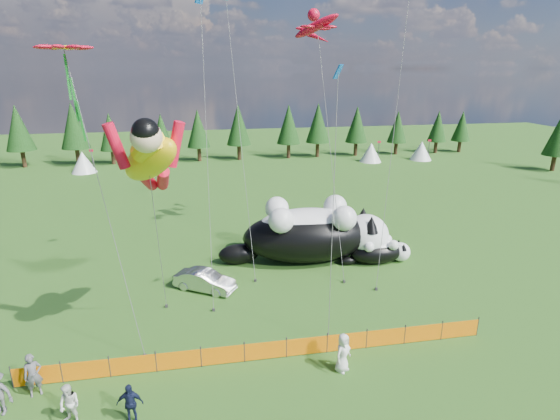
% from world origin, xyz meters
% --- Properties ---
extents(ground, '(160.00, 160.00, 0.00)m').
position_xyz_m(ground, '(0.00, 0.00, 0.00)').
color(ground, '#133B0A').
rests_on(ground, ground).
extents(safety_fence, '(22.06, 0.06, 1.10)m').
position_xyz_m(safety_fence, '(0.00, -3.00, 0.50)').
color(safety_fence, '#262626').
rests_on(safety_fence, ground).
extents(tree_line, '(90.00, 4.00, 8.00)m').
position_xyz_m(tree_line, '(0.00, 45.00, 4.00)').
color(tree_line, black).
rests_on(tree_line, ground).
extents(festival_tents, '(50.00, 3.20, 2.80)m').
position_xyz_m(festival_tents, '(11.00, 40.00, 1.40)').
color(festival_tents, white).
rests_on(festival_tents, ground).
extents(cat_large, '(12.24, 4.87, 4.42)m').
position_xyz_m(cat_large, '(5.11, 7.62, 2.10)').
color(cat_large, black).
rests_on(cat_large, ground).
extents(cat_small, '(5.12, 1.83, 1.85)m').
position_xyz_m(cat_small, '(9.56, 6.38, 0.88)').
color(cat_small, black).
rests_on(cat_small, ground).
extents(car, '(4.00, 3.14, 1.27)m').
position_xyz_m(car, '(-2.72, 4.45, 0.64)').
color(car, silver).
rests_on(car, ground).
extents(spectator_a, '(0.84, 0.71, 1.95)m').
position_xyz_m(spectator_a, '(-9.88, -3.60, 0.98)').
color(spectator_a, '#57565B').
rests_on(spectator_a, ground).
extents(spectator_b, '(0.97, 0.82, 1.73)m').
position_xyz_m(spectator_b, '(-7.97, -5.52, 0.87)').
color(spectator_b, silver).
rests_on(spectator_b, ground).
extents(spectator_c, '(1.06, 0.61, 1.74)m').
position_xyz_m(spectator_c, '(-5.70, -5.87, 0.87)').
color(spectator_c, '#131934').
rests_on(spectator_c, ground).
extents(spectator_e, '(1.09, 1.04, 1.88)m').
position_xyz_m(spectator_e, '(3.32, -4.38, 0.94)').
color(spectator_e, silver).
rests_on(spectator_e, ground).
extents(superhero_kite, '(6.71, 6.83, 11.79)m').
position_xyz_m(superhero_kite, '(-4.78, -0.33, 9.25)').
color(superhero_kite, yellow).
rests_on(superhero_kite, ground).
extents(gecko_kite, '(5.74, 11.67, 18.08)m').
position_xyz_m(gecko_kite, '(6.10, 12.46, 16.03)').
color(gecko_kite, red).
rests_on(gecko_kite, ground).
extents(flower_kite, '(3.72, 4.06, 14.32)m').
position_xyz_m(flower_kite, '(-8.02, 0.87, 13.83)').
color(flower_kite, red).
rests_on(flower_kite, ground).
extents(diamond_kite_a, '(0.87, 5.12, 17.91)m').
position_xyz_m(diamond_kite_a, '(-2.07, 6.18, 16.26)').
color(diamond_kite_a, '#0B4EA8').
rests_on(diamond_kite_a, ground).
extents(diamond_kite_c, '(1.01, 2.47, 13.70)m').
position_xyz_m(diamond_kite_c, '(3.85, -0.37, 12.28)').
color(diamond_kite_c, '#0B4EA8').
rests_on(diamond_kite_c, ground).
extents(diamond_kite_d, '(1.32, 8.76, 19.80)m').
position_xyz_m(diamond_kite_d, '(-0.20, 12.88, 17.01)').
color(diamond_kite_d, '#0B7789').
rests_on(diamond_kite_d, ground).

